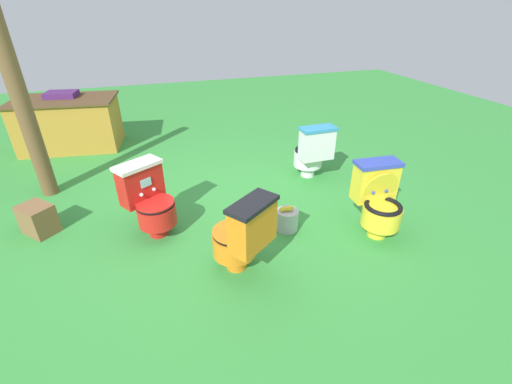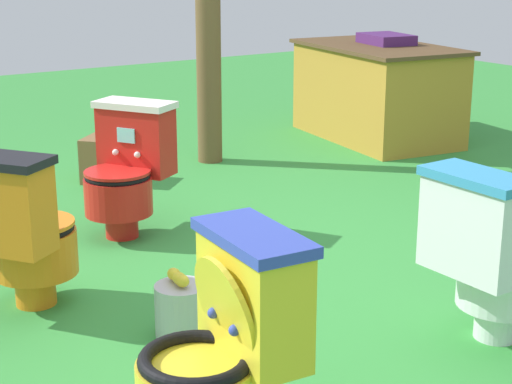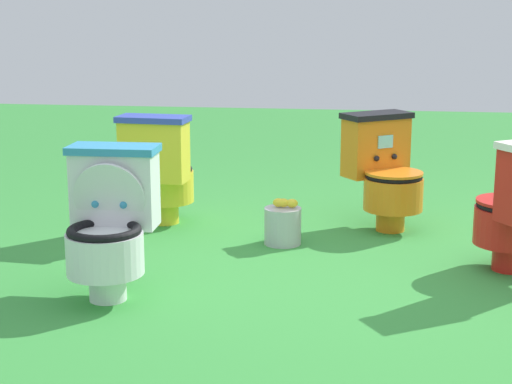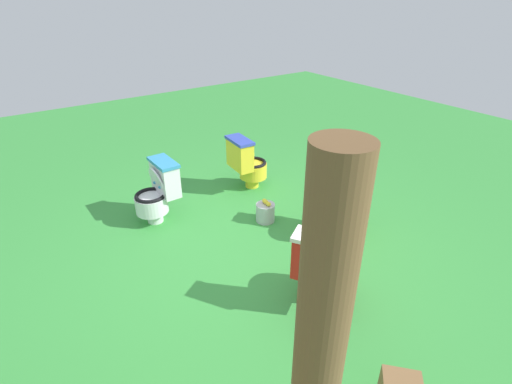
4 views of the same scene
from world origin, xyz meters
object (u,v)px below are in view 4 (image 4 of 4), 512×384
Objects in this scene: toilet_red at (321,265)px; toilet_white at (158,191)px; lemon_bucket at (265,212)px; toilet_yellow at (247,163)px; toilet_orange at (332,203)px.

toilet_white is at bearing 164.89° from toilet_red.
toilet_white reaches higher than lemon_bucket.
toilet_white is at bearing -82.09° from toilet_yellow.
toilet_white is 2.63× the size of lemon_bucket.
lemon_bucket is at bearing -127.79° from toilet_white.
toilet_yellow and toilet_red have the same top height.
toilet_orange is 0.79m from lemon_bucket.
toilet_yellow and toilet_white have the same top height.
toilet_red is 1.00× the size of toilet_white.
toilet_orange is 1.96m from toilet_white.
toilet_yellow is 1.00× the size of toilet_orange.
toilet_red is (-2.11, 0.68, -0.00)m from toilet_yellow.
lemon_bucket is (1.29, -0.38, -0.25)m from toilet_red.
toilet_red is 2.63× the size of lemon_bucket.
toilet_yellow is at bearing 130.41° from toilet_red.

